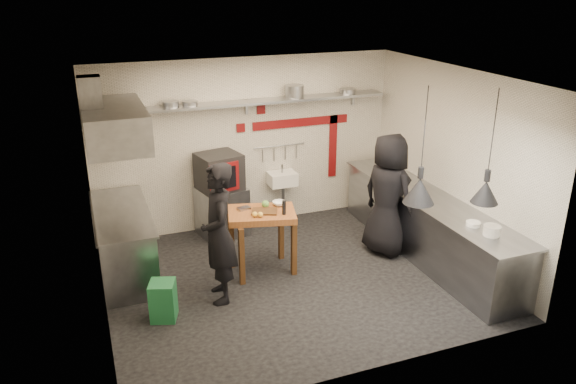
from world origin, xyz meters
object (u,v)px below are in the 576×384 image
object	(u,v)px
chef_right	(388,195)
prep_table	(262,241)
oven_stand	(222,211)
chef_left	(219,234)
green_bin	(163,301)
combi_oven	(219,172)

from	to	relation	value
chef_right	prep_table	bearing A→B (deg)	68.74
oven_stand	chef_left	bearing A→B (deg)	-117.79
oven_stand	chef_right	distance (m)	2.69
oven_stand	chef_right	world-z (taller)	chef_right
oven_stand	green_bin	distance (m)	2.50
combi_oven	prep_table	bearing A→B (deg)	-92.56
prep_table	chef_right	distance (m)	2.00
combi_oven	prep_table	xyz separation A→B (m)	(0.25, -1.38, -0.63)
green_bin	chef_right	bearing A→B (deg)	10.28
combi_oven	green_bin	bearing A→B (deg)	-133.89
oven_stand	chef_right	bearing A→B (deg)	-47.35
green_bin	chef_left	world-z (taller)	chef_left
oven_stand	chef_left	world-z (taller)	chef_left
oven_stand	green_bin	size ratio (longest dim) A/B	1.60
green_bin	chef_left	size ratio (longest dim) A/B	0.27
oven_stand	combi_oven	world-z (taller)	combi_oven
chef_left	green_bin	bearing A→B (deg)	-68.83
prep_table	green_bin	bearing A→B (deg)	-140.44
combi_oven	chef_right	distance (m)	2.64
oven_stand	chef_right	xyz separation A→B (m)	(2.16, -1.50, 0.53)
oven_stand	chef_left	size ratio (longest dim) A/B	0.43
prep_table	combi_oven	bearing A→B (deg)	114.28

